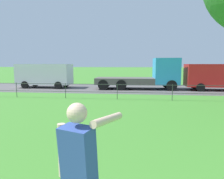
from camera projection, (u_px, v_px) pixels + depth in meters
street_strip at (142, 89)px, 18.55m from camera, size 80.00×7.23×0.01m
park_fence at (144, 89)px, 12.69m from camera, size 30.84×0.04×1.00m
person_thrower at (79, 177)px, 2.26m from camera, size 0.71×0.72×1.83m
panel_van_far_right at (45, 74)px, 19.24m from camera, size 5.02×2.14×2.24m
flatbed_truck_far_left at (149, 76)px, 18.10m from camera, size 7.37×2.63×2.75m
panel_van_right at (216, 76)px, 17.21m from camera, size 5.03×2.16×2.24m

